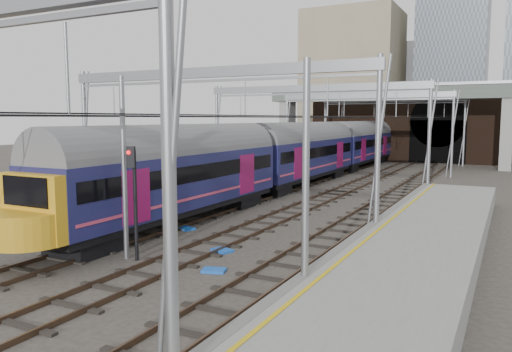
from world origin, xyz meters
The scene contains 14 objects.
ground centered at (0.00, 0.00, 0.00)m, with size 160.00×160.00×0.00m, color #38332D.
platform_right centered at (10.18, -1.50, 0.55)m, with size 4.32×47.00×1.12m.
tracks centered at (0.00, 15.00, 0.02)m, with size 14.40×80.00×0.22m.
overhead_line centered at (0.00, 21.49, 6.57)m, with size 16.80×80.00×8.00m.
retaining_wall centered at (1.40, 51.93, 4.33)m, with size 28.00×2.75×9.00m.
overbridge centered at (0.00, 46.00, 7.27)m, with size 28.00×3.00×9.25m.
city_skyline centered at (2.73, 70.48, 17.09)m, with size 37.50×27.50×60.00m.
train_main centered at (-2.00, 34.10, 2.62)m, with size 3.02×69.82×5.12m.
train_second centered at (-6.00, 37.13, 2.56)m, with size 2.93×50.74×4.99m.
signal_near_left centered at (-2.50, 1.93, 3.09)m, with size 0.37×0.47×4.91m.
signal_near_centre centered at (0.53, 1.91, 2.80)m, with size 0.36×0.45×4.38m.
equip_cover_a centered at (-0.93, 7.24, 0.05)m, with size 0.87×0.62×0.10m, color blue.
equip_cover_b centered at (2.78, 4.58, 0.05)m, with size 0.83×0.59×0.10m, color blue.
equip_cover_c centered at (3.92, 2.12, 0.05)m, with size 0.82×0.58×0.10m, color blue.
Camera 1 is at (13.12, -12.47, 5.41)m, focal length 35.00 mm.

